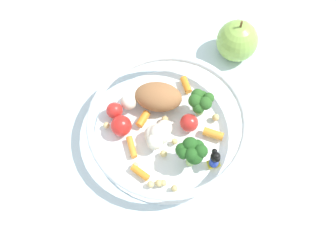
{
  "coord_description": "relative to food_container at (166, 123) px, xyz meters",
  "views": [
    {
      "loc": [
        0.23,
        0.05,
        0.55
      ],
      "look_at": [
        -0.02,
        -0.01,
        0.02
      ],
      "focal_mm": 42.01,
      "sensor_mm": 36.0,
      "label": 1
    }
  ],
  "objects": [
    {
      "name": "ground_plane",
      "position": [
        0.02,
        0.02,
        -0.03
      ],
      "size": [
        2.4,
        2.4,
        0.0
      ],
      "primitive_type": "plane",
      "color": "silver"
    },
    {
      "name": "food_container",
      "position": [
        0.0,
        0.0,
        0.0
      ],
      "size": [
        0.24,
        0.24,
        0.06
      ],
      "color": "white",
      "rests_on": "ground_plane"
    },
    {
      "name": "loose_apple",
      "position": [
        -0.17,
        0.08,
        0.01
      ],
      "size": [
        0.07,
        0.07,
        0.08
      ],
      "color": "#8CB74C",
      "rests_on": "ground_plane"
    },
    {
      "name": "folded_napkin",
      "position": [
        0.13,
        -0.18,
        -0.02
      ],
      "size": [
        0.14,
        0.14,
        0.01
      ],
      "primitive_type": "cube",
      "rotation": [
        0.0,
        0.0,
        0.39
      ],
      "color": "white",
      "rests_on": "ground_plane"
    }
  ]
}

